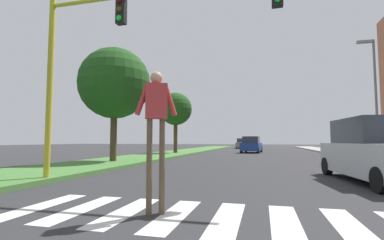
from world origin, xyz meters
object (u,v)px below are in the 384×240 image
object	(u,v)px
street_lamp_right	(374,87)
pedestrian_performer	(156,118)
tree_far	(176,109)
sedan_midblock	(251,145)
traffic_light_gantry	(118,37)
suv_crossing	(377,152)
tree_mid	(115,84)
sedan_distant	(243,144)

from	to	relation	value
street_lamp_right	pedestrian_performer	bearing A→B (deg)	-119.98
tree_far	sedan_midblock	xyz separation A→B (m)	(6.70, 5.30, -3.41)
pedestrian_performer	sedan_midblock	distance (m)	25.55
traffic_light_gantry	pedestrian_performer	size ratio (longest dim) A/B	3.27
tree_far	pedestrian_performer	xyz separation A→B (m)	(6.04, -20.22, -2.53)
suv_crossing	sedan_midblock	size ratio (longest dim) A/B	1.15
tree_mid	traffic_light_gantry	distance (m)	7.77
suv_crossing	pedestrian_performer	bearing A→B (deg)	-135.40
tree_far	sedan_distant	xyz separation A→B (m)	(4.69, 21.09, -3.44)
tree_mid	traffic_light_gantry	bearing A→B (deg)	-59.49
sedan_distant	tree_far	bearing A→B (deg)	-102.53
tree_mid	suv_crossing	world-z (taller)	tree_mid
street_lamp_right	sedan_distant	size ratio (longest dim) A/B	1.76
tree_far	traffic_light_gantry	world-z (taller)	traffic_light_gantry
tree_far	suv_crossing	world-z (taller)	tree_far
sedan_midblock	tree_far	bearing A→B (deg)	-141.66
tree_far	traffic_light_gantry	size ratio (longest dim) A/B	0.69
pedestrian_performer	traffic_light_gantry	bearing A→B (deg)	130.30
street_lamp_right	suv_crossing	bearing A→B (deg)	-109.28
street_lamp_right	sedan_distant	world-z (taller)	street_lamp_right
traffic_light_gantry	street_lamp_right	world-z (taller)	street_lamp_right
pedestrian_performer	suv_crossing	xyz separation A→B (m)	(5.18, 5.11, -0.73)
tree_mid	sedan_midblock	bearing A→B (deg)	67.01
tree_far	sedan_midblock	bearing A→B (deg)	38.34
pedestrian_performer	suv_crossing	world-z (taller)	pedestrian_performer
tree_far	sedan_distant	distance (m)	21.88
pedestrian_performer	sedan_midblock	bearing A→B (deg)	88.52
tree_mid	sedan_midblock	size ratio (longest dim) A/B	1.51
traffic_light_gantry	pedestrian_performer	xyz separation A→B (m)	(2.26, -2.66, -2.67)
sedan_distant	street_lamp_right	bearing A→B (deg)	-69.28
pedestrian_performer	suv_crossing	bearing A→B (deg)	44.60
tree_far	traffic_light_gantry	xyz separation A→B (m)	(3.79, -17.56, 0.13)
street_lamp_right	suv_crossing	xyz separation A→B (m)	(-3.44, -9.83, -3.66)
tree_mid	pedestrian_performer	xyz separation A→B (m)	(6.20, -9.35, -2.80)
sedan_distant	tree_mid	bearing A→B (deg)	-98.62
tree_far	street_lamp_right	distance (m)	15.59
tree_mid	traffic_light_gantry	world-z (taller)	tree_mid
tree_mid	suv_crossing	distance (m)	12.65
street_lamp_right	sedan_distant	xyz separation A→B (m)	(-9.98, 26.38, -3.83)
traffic_light_gantry	sedan_midblock	xyz separation A→B (m)	(2.92, 22.86, -3.54)
traffic_light_gantry	street_lamp_right	xyz separation A→B (m)	(10.88, 12.28, 0.26)
tree_mid	traffic_light_gantry	xyz separation A→B (m)	(3.94, -6.69, -0.14)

